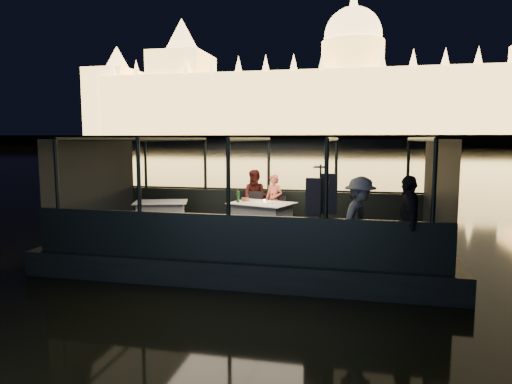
% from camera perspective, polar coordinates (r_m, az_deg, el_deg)
% --- Properties ---
extents(river_water, '(500.00, 500.00, 0.00)m').
position_cam_1_polar(river_water, '(90.17, 10.94, 4.79)').
color(river_water, black).
rests_on(river_water, ground).
extents(boat_hull, '(8.60, 4.40, 1.00)m').
position_cam_1_polar(boat_hull, '(10.73, -0.46, -8.49)').
color(boat_hull, black).
rests_on(boat_hull, river_water).
extents(boat_deck, '(8.00, 4.00, 0.04)m').
position_cam_1_polar(boat_deck, '(10.62, -0.46, -5.99)').
color(boat_deck, black).
rests_on(boat_deck, boat_hull).
extents(gunwale_port, '(8.00, 0.08, 0.90)m').
position_cam_1_polar(gunwale_port, '(12.46, 1.58, -1.90)').
color(gunwale_port, black).
rests_on(gunwale_port, boat_deck).
extents(gunwale_starboard, '(8.00, 0.08, 0.90)m').
position_cam_1_polar(gunwale_starboard, '(8.62, -3.43, -5.79)').
color(gunwale_starboard, black).
rests_on(gunwale_starboard, boat_deck).
extents(cabin_glass_port, '(8.00, 0.02, 1.40)m').
position_cam_1_polar(cabin_glass_port, '(12.34, 1.59, 3.39)').
color(cabin_glass_port, '#99B2B2').
rests_on(cabin_glass_port, gunwale_port).
extents(cabin_glass_starboard, '(8.00, 0.02, 1.40)m').
position_cam_1_polar(cabin_glass_starboard, '(8.45, -3.49, 1.85)').
color(cabin_glass_starboard, '#99B2B2').
rests_on(cabin_glass_starboard, gunwale_starboard).
extents(cabin_roof_glass, '(8.00, 4.00, 0.02)m').
position_cam_1_polar(cabin_roof_glass, '(10.36, -0.48, 6.63)').
color(cabin_roof_glass, '#99B2B2').
rests_on(cabin_roof_glass, boat_deck).
extents(end_wall_fore, '(0.02, 4.00, 2.30)m').
position_cam_1_polar(end_wall_fore, '(11.96, -19.50, 0.74)').
color(end_wall_fore, black).
rests_on(end_wall_fore, boat_deck).
extents(end_wall_aft, '(0.02, 4.00, 2.30)m').
position_cam_1_polar(end_wall_aft, '(10.31, 21.76, -0.26)').
color(end_wall_aft, black).
rests_on(end_wall_aft, boat_deck).
extents(canopy_ribs, '(8.00, 4.00, 2.30)m').
position_cam_1_polar(canopy_ribs, '(10.42, -0.47, 0.30)').
color(canopy_ribs, black).
rests_on(canopy_ribs, boat_deck).
extents(embankment, '(400.00, 140.00, 6.00)m').
position_cam_1_polar(embankment, '(220.12, 11.83, 6.08)').
color(embankment, '#423D33').
rests_on(embankment, ground).
extents(parliament_building, '(220.00, 32.00, 60.00)m').
position_cam_1_polar(parliament_building, '(186.96, 11.93, 14.61)').
color(parliament_building, '#F2D18C').
rests_on(parliament_building, embankment).
extents(dining_table_central, '(1.71, 1.46, 0.77)m').
position_cam_1_polar(dining_table_central, '(11.11, 0.72, -3.29)').
color(dining_table_central, silver).
rests_on(dining_table_central, boat_deck).
extents(dining_table_aft, '(1.56, 1.33, 0.71)m').
position_cam_1_polar(dining_table_aft, '(12.00, -11.79, -2.69)').
color(dining_table_aft, white).
rests_on(dining_table_aft, boat_deck).
extents(chair_port_left, '(0.43, 0.43, 0.91)m').
position_cam_1_polar(chair_port_left, '(11.93, -0.30, -2.28)').
color(chair_port_left, black).
rests_on(chair_port_left, boat_deck).
extents(chair_port_right, '(0.48, 0.48, 0.81)m').
position_cam_1_polar(chair_port_right, '(11.79, 2.84, -2.40)').
color(chair_port_right, black).
rests_on(chair_port_right, boat_deck).
extents(coat_stand, '(0.61, 0.55, 1.83)m').
position_cam_1_polar(coat_stand, '(8.75, 7.99, -2.65)').
color(coat_stand, black).
rests_on(coat_stand, boat_deck).
extents(person_woman_coral, '(0.58, 0.48, 1.39)m').
position_cam_1_polar(person_woman_coral, '(11.89, 2.23, -0.86)').
color(person_woman_coral, '#EC7355').
rests_on(person_woman_coral, boat_deck).
extents(person_man_maroon, '(0.73, 0.58, 1.49)m').
position_cam_1_polar(person_man_maroon, '(12.12, -0.04, -0.71)').
color(person_man_maroon, '#3F1311').
rests_on(person_man_maroon, boat_deck).
extents(passenger_stripe, '(0.93, 1.19, 1.62)m').
position_cam_1_polar(passenger_stripe, '(8.69, 12.84, -3.16)').
color(passenger_stripe, white).
rests_on(passenger_stripe, boat_deck).
extents(passenger_dark, '(0.45, 1.00, 1.68)m').
position_cam_1_polar(passenger_dark, '(8.57, 18.46, -3.48)').
color(passenger_dark, black).
rests_on(passenger_dark, boat_deck).
extents(wine_bottle, '(0.08, 0.08, 0.33)m').
position_cam_1_polar(wine_bottle, '(11.11, -2.27, -0.53)').
color(wine_bottle, '#153B19').
rests_on(wine_bottle, dining_table_central).
extents(bread_basket, '(0.22, 0.22, 0.08)m').
position_cam_1_polar(bread_basket, '(11.36, -1.36, -0.93)').
color(bread_basket, brown).
rests_on(bread_basket, dining_table_central).
extents(amber_candle, '(0.06, 0.06, 0.07)m').
position_cam_1_polar(amber_candle, '(11.13, 1.05, -1.09)').
color(amber_candle, '#FFAC3F').
rests_on(amber_candle, dining_table_central).
extents(plate_near, '(0.28, 0.28, 0.01)m').
position_cam_1_polar(plate_near, '(11.01, 1.63, -1.35)').
color(plate_near, white).
rests_on(plate_near, dining_table_central).
extents(plate_far, '(0.30, 0.30, 0.02)m').
position_cam_1_polar(plate_far, '(11.45, -0.65, -1.03)').
color(plate_far, silver).
rests_on(plate_far, dining_table_central).
extents(wine_glass_white, '(0.09, 0.09, 0.21)m').
position_cam_1_polar(wine_glass_white, '(11.14, -2.34, -0.80)').
color(wine_glass_white, silver).
rests_on(wine_glass_white, dining_table_central).
extents(wine_glass_red, '(0.08, 0.08, 0.21)m').
position_cam_1_polar(wine_glass_red, '(11.42, 2.04, -0.62)').
color(wine_glass_red, silver).
rests_on(wine_glass_red, dining_table_central).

